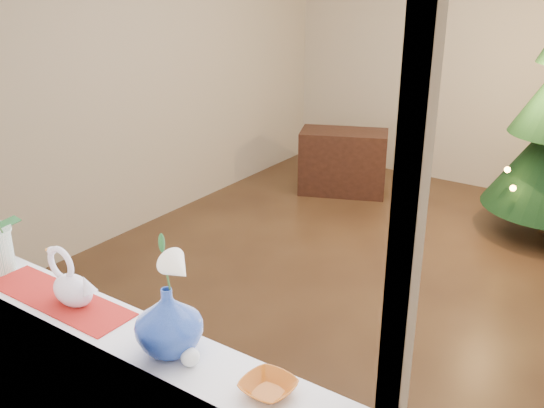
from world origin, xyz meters
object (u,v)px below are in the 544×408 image
at_px(amber_dish, 268,388).
at_px(paperweight, 190,357).
at_px(swan, 71,279).
at_px(side_table, 343,162).
at_px(blue_vase, 168,316).

bearing_deg(amber_dish, paperweight, -173.80).
bearing_deg(swan, side_table, 102.29).
relative_size(paperweight, amber_dish, 0.46).
bearing_deg(side_table, swan, -100.68).
xyz_separation_m(swan, side_table, (-0.89, 3.90, -0.71)).
bearing_deg(paperweight, swan, 176.88).
xyz_separation_m(blue_vase, side_table, (-1.41, 3.91, -0.74)).
distance_m(amber_dish, side_table, 4.35).
bearing_deg(paperweight, blue_vase, 168.92).
height_order(blue_vase, amber_dish, blue_vase).
bearing_deg(amber_dish, swan, 179.81).
xyz_separation_m(blue_vase, paperweight, (0.11, -0.02, -0.11)).
xyz_separation_m(swan, blue_vase, (0.53, -0.01, 0.03)).
bearing_deg(paperweight, amber_dish, 6.20).
xyz_separation_m(swan, amber_dish, (0.93, -0.00, -0.09)).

